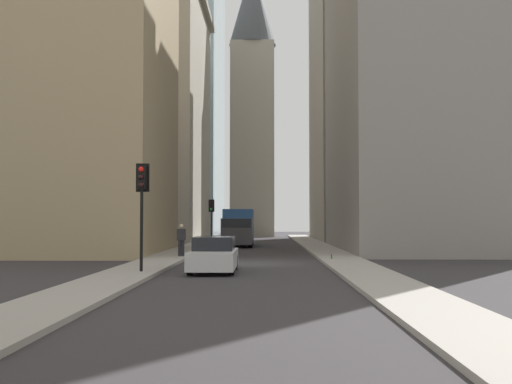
{
  "coord_description": "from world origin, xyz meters",
  "views": [
    {
      "loc": [
        -29.47,
        -0.66,
        2.17
      ],
      "look_at": [
        13.57,
        -0.02,
        4.0
      ],
      "focal_mm": 43.06,
      "sensor_mm": 36.0,
      "label": 1
    }
  ],
  "objects_px": {
    "delivery_truck": "(238,227)",
    "traffic_light_midblock": "(211,210)",
    "traffic_light_foreground": "(142,192)",
    "discarded_bottle": "(332,257)",
    "sedan_silver": "(214,256)",
    "pedestrian": "(181,239)"
  },
  "relations": [
    {
      "from": "traffic_light_midblock",
      "to": "discarded_bottle",
      "type": "relative_size",
      "value": 13.63
    },
    {
      "from": "traffic_light_midblock",
      "to": "pedestrian",
      "type": "bearing_deg",
      "value": -179.15
    },
    {
      "from": "delivery_truck",
      "to": "sedan_silver",
      "type": "relative_size",
      "value": 1.5
    },
    {
      "from": "sedan_silver",
      "to": "traffic_light_foreground",
      "type": "xyz_separation_m",
      "value": [
        -1.25,
        2.66,
        2.52
      ]
    },
    {
      "from": "discarded_bottle",
      "to": "pedestrian",
      "type": "bearing_deg",
      "value": 75.4
    },
    {
      "from": "delivery_truck",
      "to": "pedestrian",
      "type": "bearing_deg",
      "value": 170.55
    },
    {
      "from": "traffic_light_midblock",
      "to": "pedestrian",
      "type": "relative_size",
      "value": 2.16
    },
    {
      "from": "delivery_truck",
      "to": "discarded_bottle",
      "type": "xyz_separation_m",
      "value": [
        -16.48,
        -5.37,
        -1.21
      ]
    },
    {
      "from": "delivery_truck",
      "to": "traffic_light_midblock",
      "type": "distance_m",
      "value": 8.01
    },
    {
      "from": "sedan_silver",
      "to": "pedestrian",
      "type": "height_order",
      "value": "pedestrian"
    },
    {
      "from": "pedestrian",
      "to": "sedan_silver",
      "type": "bearing_deg",
      "value": -163.3
    },
    {
      "from": "traffic_light_midblock",
      "to": "discarded_bottle",
      "type": "xyz_separation_m",
      "value": [
        -23.89,
        -8.1,
        -2.59
      ]
    },
    {
      "from": "traffic_light_foreground",
      "to": "discarded_bottle",
      "type": "distance_m",
      "value": 11.21
    },
    {
      "from": "traffic_light_midblock",
      "to": "traffic_light_foreground",
      "type": "bearing_deg",
      "value": -179.88
    },
    {
      "from": "sedan_silver",
      "to": "discarded_bottle",
      "type": "height_order",
      "value": "sedan_silver"
    },
    {
      "from": "traffic_light_midblock",
      "to": "discarded_bottle",
      "type": "bearing_deg",
      "value": -161.27
    },
    {
      "from": "traffic_light_foreground",
      "to": "pedestrian",
      "type": "relative_size",
      "value": 2.43
    },
    {
      "from": "sedan_silver",
      "to": "discarded_bottle",
      "type": "xyz_separation_m",
      "value": [
        5.99,
        -5.37,
        -0.42
      ]
    },
    {
      "from": "pedestrian",
      "to": "discarded_bottle",
      "type": "relative_size",
      "value": 6.31
    },
    {
      "from": "traffic_light_foreground",
      "to": "discarded_bottle",
      "type": "xyz_separation_m",
      "value": [
        7.25,
        -8.03,
        -2.93
      ]
    },
    {
      "from": "traffic_light_midblock",
      "to": "pedestrian",
      "type": "height_order",
      "value": "traffic_light_midblock"
    },
    {
      "from": "sedan_silver",
      "to": "traffic_light_midblock",
      "type": "relative_size",
      "value": 1.17
    }
  ]
}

